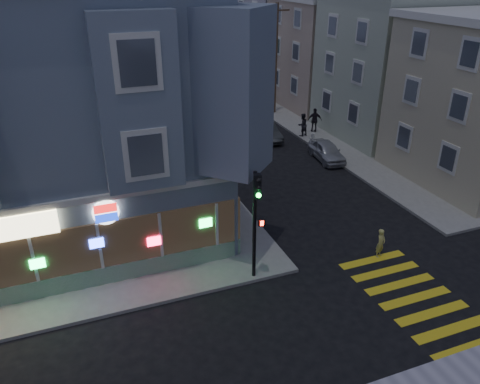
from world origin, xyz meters
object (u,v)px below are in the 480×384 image
utility_pole (276,58)px  parked_car_a (327,151)px  parked_car_c (241,112)px  fire_hydrant (313,137)px  pedestrian_a (302,125)px  street_tree_far (223,45)px  parked_car_d (242,95)px  street_tree_near (251,57)px  running_child (381,243)px  traffic_signal (256,209)px  pedestrian_b (315,120)px  parked_car_b (266,132)px

utility_pole → parked_car_a: size_ratio=2.44×
parked_car_a → parked_car_c: bearing=107.6°
fire_hydrant → pedestrian_a: bearing=90.0°
street_tree_far → parked_car_d: bearing=-98.9°
street_tree_near → pedestrian_a: size_ratio=3.07×
street_tree_near → fire_hydrant: size_ratio=6.76×
running_child → parked_car_d: size_ratio=0.25×
traffic_signal → utility_pole: bearing=83.0°
running_child → pedestrian_a: (4.34, 15.61, 0.33)m
running_child → pedestrian_b: size_ratio=0.74×
fire_hydrant → utility_pole: bearing=85.1°
street_tree_far → running_child: street_tree_far is taller
parked_car_a → parked_car_d: bearing=96.2°
parked_car_c → pedestrian_a: bearing=-71.7°
parked_car_c → parked_car_d: size_ratio=0.87×
pedestrian_b → street_tree_far: bearing=-69.2°
running_child → parked_car_a: bearing=47.0°
pedestrian_a → parked_car_b: size_ratio=0.46×
parked_car_c → parked_car_d: parked_car_d is taller
running_child → parked_car_c: (1.64, 21.38, -0.00)m
pedestrian_a → parked_car_c: pedestrian_a is taller
street_tree_near → pedestrian_b: bearing=-88.0°
street_tree_near → pedestrian_a: 12.95m
fire_hydrant → running_child: bearing=-107.3°
parked_car_a → parked_car_d: 15.60m
running_child → parked_car_b: (1.64, 16.18, -0.07)m
utility_pole → street_tree_far: size_ratio=1.70×
street_tree_far → traffic_signal: street_tree_far is taller
parked_car_b → street_tree_near: bearing=75.7°
pedestrian_b → parked_car_c: size_ratio=0.39×
parked_car_a → traffic_signal: traffic_signal is taller
pedestrian_a → parked_car_c: size_ratio=0.37×
pedestrian_a → parked_car_c: bearing=-80.7°
utility_pole → pedestrian_b: bearing=-84.1°
running_child → parked_car_d: (3.74, 26.58, 0.07)m
parked_car_a → parked_car_d: parked_car_d is taller
utility_pole → parked_car_b: 8.08m
parked_car_d → fire_hydrant: 12.62m
parked_car_a → fire_hydrant: size_ratio=4.72×
utility_pole → parked_car_d: size_ratio=1.67×
running_child → parked_car_c: running_child is taller
street_tree_near → parked_car_b: (-3.60, -12.02, -3.32)m
pedestrian_a → traffic_signal: 18.50m
utility_pole → parked_car_b: utility_pole is taller
street_tree_far → parked_car_a: 25.48m
parked_car_b → parked_car_c: parked_car_c is taller
street_tree_far → traffic_signal: (-11.13, -35.82, -0.59)m
parked_car_a → fire_hydrant: bearing=84.9°
street_tree_near → parked_car_d: (-1.50, -1.62, -3.18)m
parked_car_d → utility_pole: bearing=-73.9°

